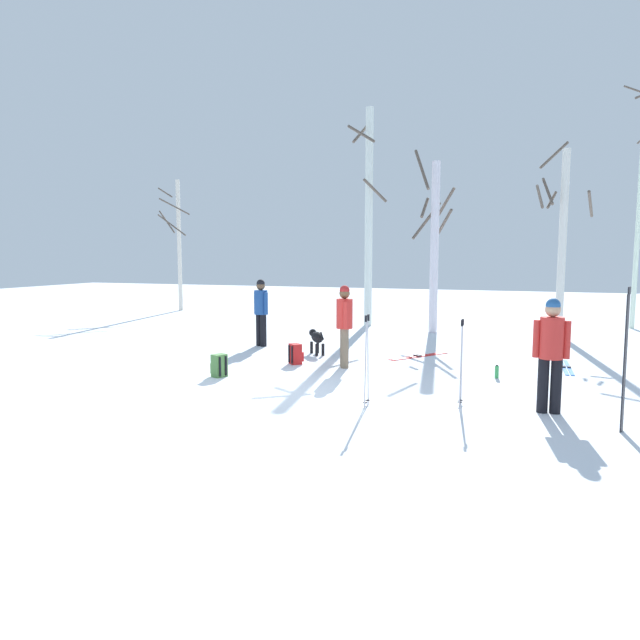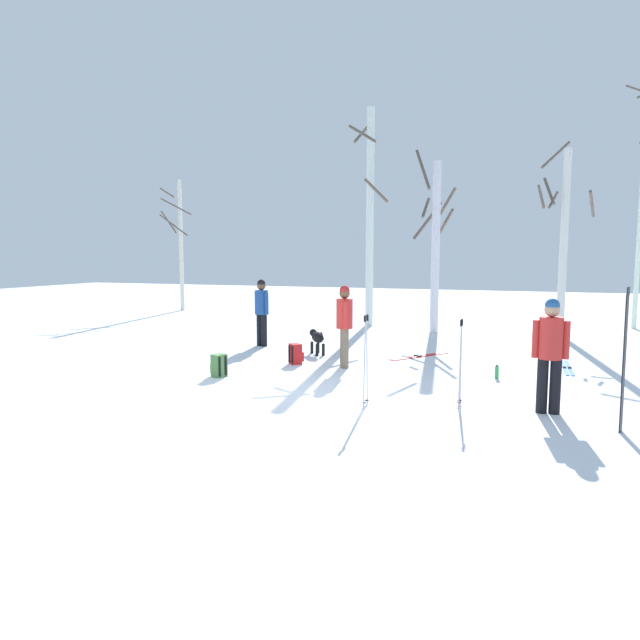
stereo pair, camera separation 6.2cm
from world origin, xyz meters
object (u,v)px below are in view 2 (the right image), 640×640
(person_1, at_px, (262,308))
(backpack_0, at_px, (219,366))
(birch_tree_2, at_px, (435,242))
(ski_pair_lying_0, at_px, (419,356))
(ski_poles_1, at_px, (366,358))
(water_bottle_0, at_px, (497,372))
(person_2, at_px, (344,321))
(person_0, at_px, (550,348))
(backpack_1, at_px, (296,354))
(birch_tree_1, at_px, (370,215))
(ski_poles_0, at_px, (461,360))
(ski_pair_lying_1, at_px, (567,368))
(dog, at_px, (317,338))
(birch_tree_0, at_px, (180,242))
(ski_pair_planted_0, at_px, (624,361))
(birch_tree_3, at_px, (563,237))

(person_1, xyz_separation_m, backpack_0, (0.83, -3.67, -0.77))
(person_1, bearing_deg, birch_tree_2, 47.15)
(ski_pair_lying_0, xyz_separation_m, backpack_0, (-3.26, -3.48, 0.20))
(ski_poles_1, distance_m, water_bottle_0, 3.39)
(person_2, bearing_deg, person_0, -30.64)
(water_bottle_0, distance_m, birch_tree_2, 6.93)
(ski_pair_lying_0, xyz_separation_m, backpack_1, (-2.35, -1.78, 0.20))
(birch_tree_2, bearing_deg, birch_tree_1, 155.87)
(person_0, height_order, ski_poles_0, person_0)
(person_1, distance_m, ski_pair_lying_1, 7.30)
(person_1, distance_m, dog, 1.97)
(birch_tree_0, bearing_deg, person_1, -45.54)
(person_1, bearing_deg, ski_poles_0, -38.22)
(ski_poles_0, height_order, ski_poles_1, ski_poles_1)
(birch_tree_0, bearing_deg, ski_poles_1, -47.12)
(backpack_1, height_order, water_bottle_0, backpack_1)
(ski_pair_lying_1, xyz_separation_m, birch_tree_2, (-3.45, 4.55, 2.69))
(dog, distance_m, birch_tree_0, 12.33)
(backpack_0, relative_size, birch_tree_0, 0.08)
(ski_poles_0, distance_m, birch_tree_1, 10.58)
(ski_pair_lying_1, xyz_separation_m, ski_poles_1, (-3.16, -4.31, 0.75))
(ski_pair_planted_0, distance_m, backpack_1, 6.62)
(backpack_0, bearing_deg, person_0, -5.82)
(ski_pair_lying_0, height_order, backpack_0, backpack_0)
(birch_tree_2, bearing_deg, dog, -113.05)
(birch_tree_1, bearing_deg, backpack_1, -87.90)
(person_1, relative_size, birch_tree_3, 0.31)
(ski_pair_planted_0, distance_m, ski_poles_1, 3.55)
(person_0, relative_size, backpack_1, 3.90)
(birch_tree_2, bearing_deg, person_1, -132.85)
(person_1, relative_size, ski_poles_0, 1.26)
(person_0, xyz_separation_m, ski_pair_lying_0, (-2.63, 4.08, -0.97))
(backpack_1, xyz_separation_m, water_bottle_0, (4.15, -0.05, -0.09))
(ski_pair_lying_0, height_order, birch_tree_1, birch_tree_1)
(ski_poles_1, xyz_separation_m, backpack_0, (-3.23, 1.13, -0.55))
(dog, relative_size, birch_tree_2, 0.13)
(person_1, xyz_separation_m, birch_tree_0, (-7.25, 7.39, 1.86))
(backpack_1, bearing_deg, water_bottle_0, -0.64)
(person_1, distance_m, backpack_1, 2.74)
(ski_poles_1, bearing_deg, dog, 119.23)
(ski_poles_0, height_order, water_bottle_0, ski_poles_0)
(ski_pair_lying_1, bearing_deg, backpack_0, -153.53)
(dog, height_order, ski_poles_1, ski_poles_1)
(person_1, bearing_deg, ski_pair_lying_1, -3.84)
(dog, distance_m, ski_pair_lying_0, 2.42)
(backpack_1, distance_m, birch_tree_0, 13.24)
(ski_pair_lying_1, height_order, birch_tree_3, birch_tree_3)
(birch_tree_0, bearing_deg, person_2, -42.83)
(ski_pair_planted_0, bearing_deg, birch_tree_0, 140.29)
(person_2, distance_m, water_bottle_0, 3.18)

